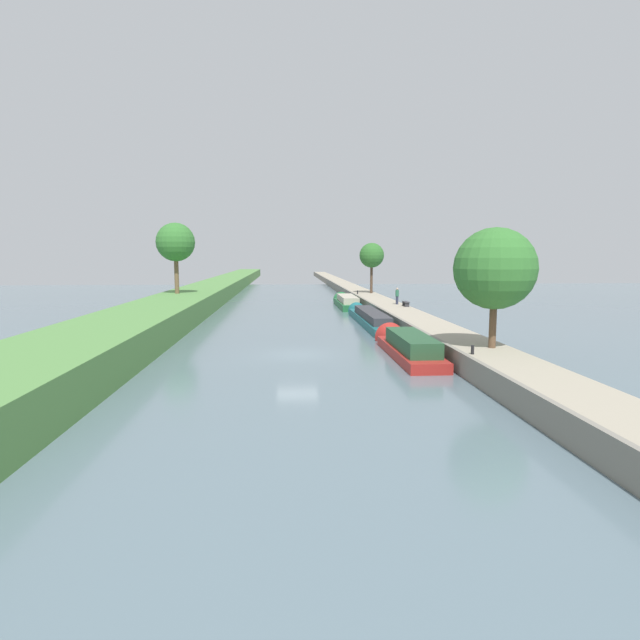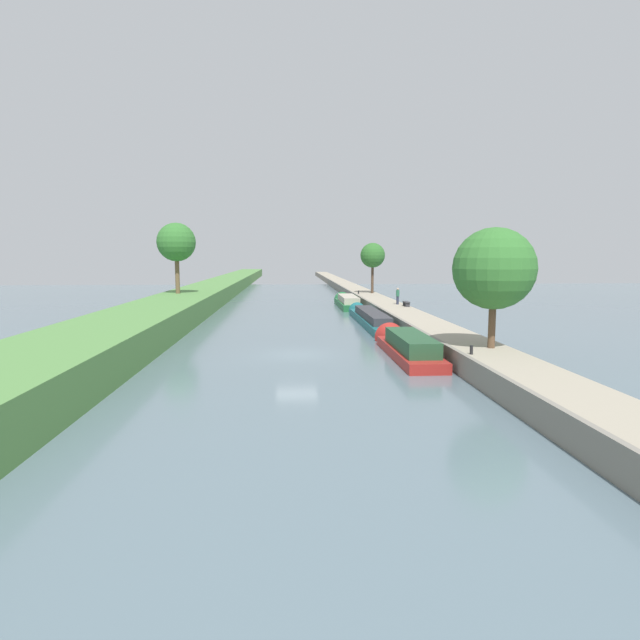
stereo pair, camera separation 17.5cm
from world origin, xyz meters
name	(u,v)px [view 2 (the right image)]	position (x,y,z in m)	size (l,w,h in m)	color
ground_plane	(297,354)	(0.00, 0.00, 0.00)	(160.00, 160.00, 0.00)	slate
left_grassy_bank	(107,340)	(-11.26, 0.00, 0.99)	(6.04, 260.00, 1.99)	#518442
right_towpath	(455,344)	(9.80, 0.00, 0.56)	(3.13, 260.00, 1.12)	#9E937F
stone_quay	(428,344)	(8.11, 0.00, 0.58)	(0.25, 260.00, 1.17)	gray
narrowboat_red	(406,346)	(6.60, -0.52, 0.56)	(2.18, 10.88, 2.19)	maroon
narrowboat_teal	(369,318)	(6.68, 14.27, 0.52)	(1.83, 16.76, 1.82)	#195B60
narrowboat_green	(347,302)	(6.48, 30.21, 0.56)	(2.14, 11.95, 2.07)	#1E6033
tree_rightbank_near	(494,269)	(10.23, -4.67, 5.29)	(4.28, 4.28, 6.33)	brown
tree_rightbank_midnear	(373,256)	(10.55, 36.77, 6.00)	(3.21, 3.21, 6.53)	#4C3828
tree_leftbank_downstream	(176,243)	(-12.19, 25.26, 7.36)	(4.05, 4.05, 7.45)	brown
person_walking	(398,296)	(10.52, 20.65, 1.99)	(0.34, 0.34, 1.66)	#282D42
mooring_bollard_near	(471,350)	(8.54, -6.45, 1.34)	(0.16, 0.16, 0.45)	black
mooring_bollard_far	(358,292)	(8.54, 35.32, 1.34)	(0.16, 0.16, 0.45)	black
park_bench	(406,303)	(10.91, 18.44, 1.46)	(0.44, 1.50, 0.47)	#333338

